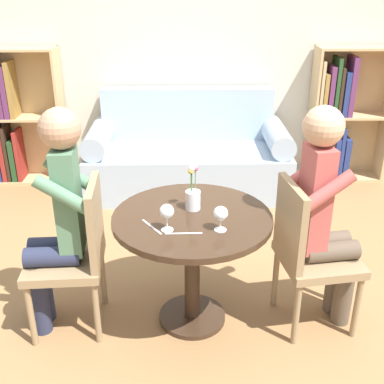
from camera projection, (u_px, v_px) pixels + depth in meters
ground_plane at (192, 318)px, 2.92m from camera, size 16.00×16.00×0.00m
back_wall at (187, 38)px, 4.52m from camera, size 5.20×0.05×2.70m
round_table at (192, 239)px, 2.69m from camera, size 0.88×0.88×0.70m
couch at (188, 158)px, 4.56m from camera, size 1.86×0.80×0.92m
bookshelf_left at (14, 119)px, 4.64m from camera, size 0.75×0.28×1.30m
bookshelf_right at (339, 120)px, 4.71m from camera, size 0.75×0.28×1.30m
chair_left at (77, 251)px, 2.69m from camera, size 0.44×0.44×0.90m
chair_right at (307, 250)px, 2.70m from camera, size 0.48×0.48×0.90m
person_left at (57, 218)px, 2.59m from camera, size 0.43×0.36×1.32m
person_right at (325, 214)px, 2.63m from camera, size 0.45×0.38×1.32m
wine_glass_left at (167, 212)px, 2.44m from camera, size 0.08×0.08×0.15m
wine_glass_right at (221, 214)px, 2.45m from camera, size 0.08×0.08×0.14m
flower_vase at (193, 195)px, 2.67m from camera, size 0.08×0.08×0.26m
knife_left_setting at (152, 227)px, 2.51m from camera, size 0.11×0.16×0.00m
fork_left_setting at (184, 233)px, 2.45m from camera, size 0.19×0.02×0.00m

